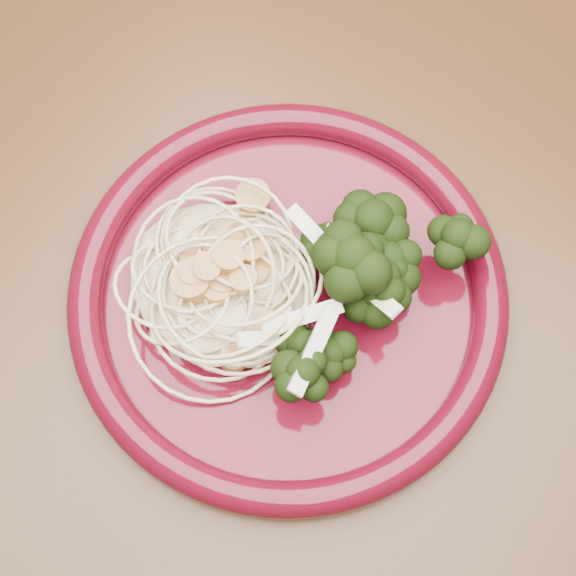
% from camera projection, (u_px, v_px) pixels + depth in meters
% --- Properties ---
extents(dining_table, '(1.20, 0.80, 0.75)m').
position_uv_depth(dining_table, '(389.00, 342.00, 0.64)').
color(dining_table, '#472814').
rests_on(dining_table, ground).
extents(dinner_plate, '(0.39, 0.39, 0.02)m').
position_uv_depth(dinner_plate, '(288.00, 293.00, 0.54)').
color(dinner_plate, '#4D0815').
rests_on(dinner_plate, dining_table).
extents(spaghetti_pile, '(0.16, 0.16, 0.03)m').
position_uv_depth(spaghetti_pile, '(220.00, 276.00, 0.53)').
color(spaghetti_pile, beige).
rests_on(spaghetti_pile, dinner_plate).
extents(scallop_cluster, '(0.17, 0.17, 0.04)m').
position_uv_depth(scallop_cluster, '(215.00, 254.00, 0.50)').
color(scallop_cluster, '#BD8541').
rests_on(scallop_cluster, spaghetti_pile).
extents(broccoli_pile, '(0.15, 0.18, 0.05)m').
position_uv_depth(broccoli_pile, '(375.00, 295.00, 0.51)').
color(broccoli_pile, black).
rests_on(broccoli_pile, dinner_plate).
extents(onion_garnish, '(0.10, 0.12, 0.05)m').
position_uv_depth(onion_garnish, '(380.00, 275.00, 0.48)').
color(onion_garnish, beige).
rests_on(onion_garnish, broccoli_pile).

